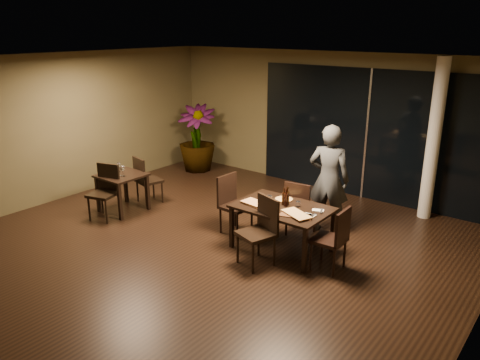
% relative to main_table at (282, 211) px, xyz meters
% --- Properties ---
extents(ground, '(8.00, 8.00, 0.00)m').
position_rel_main_table_xyz_m(ground, '(-1.00, -0.80, -0.68)').
color(ground, black).
rests_on(ground, ground).
extents(wall_back, '(8.00, 0.10, 3.00)m').
position_rel_main_table_xyz_m(wall_back, '(-1.00, 3.25, 0.82)').
color(wall_back, '#4B4428').
rests_on(wall_back, ground).
extents(wall_left, '(0.10, 8.00, 3.00)m').
position_rel_main_table_xyz_m(wall_left, '(-5.05, -0.80, 0.82)').
color(wall_left, '#4B4428').
rests_on(wall_left, ground).
extents(ceiling, '(8.00, 8.00, 0.04)m').
position_rel_main_table_xyz_m(ceiling, '(-1.00, -0.80, 2.34)').
color(ceiling, silver).
rests_on(ceiling, wall_back).
extents(window_panel, '(5.00, 0.06, 2.70)m').
position_rel_main_table_xyz_m(window_panel, '(0.00, 3.16, 0.67)').
color(window_panel, black).
rests_on(window_panel, ground).
extents(column, '(0.24, 0.24, 3.00)m').
position_rel_main_table_xyz_m(column, '(1.40, 2.85, 0.82)').
color(column, white).
rests_on(column, ground).
extents(main_table, '(1.50, 1.00, 0.75)m').
position_rel_main_table_xyz_m(main_table, '(0.00, 0.00, 0.00)').
color(main_table, black).
rests_on(main_table, ground).
extents(side_table, '(0.80, 0.80, 0.75)m').
position_rel_main_table_xyz_m(side_table, '(-3.40, -0.50, -0.05)').
color(side_table, black).
rests_on(side_table, ground).
extents(chair_main_far, '(0.52, 0.52, 0.99)m').
position_rel_main_table_xyz_m(chair_main_far, '(-0.06, 0.63, -0.12)').
color(chair_main_far, black).
rests_on(chair_main_far, ground).
extents(chair_main_near, '(0.62, 0.62, 1.06)m').
position_rel_main_table_xyz_m(chair_main_near, '(-0.00, -0.58, -0.08)').
color(chair_main_near, black).
rests_on(chair_main_near, ground).
extents(chair_main_left, '(0.50, 0.50, 1.03)m').
position_rel_main_table_xyz_m(chair_main_left, '(-1.09, 0.07, -0.10)').
color(chair_main_left, black).
rests_on(chair_main_left, ground).
extents(chair_main_right, '(0.48, 0.48, 0.99)m').
position_rel_main_table_xyz_m(chair_main_right, '(0.98, -0.10, -0.12)').
color(chair_main_right, black).
rests_on(chair_main_right, ground).
extents(chair_side_far, '(0.55, 0.55, 0.98)m').
position_rel_main_table_xyz_m(chair_side_far, '(-3.37, 0.05, -0.13)').
color(chair_side_far, black).
rests_on(chair_side_far, ground).
extents(chair_side_near, '(0.59, 0.59, 1.03)m').
position_rel_main_table_xyz_m(chair_side_near, '(-3.39, -0.90, -0.10)').
color(chair_side_near, black).
rests_on(chair_side_near, ground).
extents(diner, '(0.75, 0.59, 1.93)m').
position_rel_main_table_xyz_m(diner, '(0.23, 1.11, 0.29)').
color(diner, '#2F3134').
rests_on(diner, ground).
extents(potted_plant, '(1.24, 1.24, 1.65)m').
position_rel_main_table_xyz_m(potted_plant, '(-4.13, 2.42, 0.15)').
color(potted_plant, '#1C4617').
rests_on(potted_plant, ground).
extents(pizza_board_left, '(0.55, 0.34, 0.01)m').
position_rel_main_table_xyz_m(pizza_board_left, '(-0.36, -0.20, 0.08)').
color(pizza_board_left, '#402714').
rests_on(pizza_board_left, main_table).
extents(pizza_board_right, '(0.54, 0.37, 0.01)m').
position_rel_main_table_xyz_m(pizza_board_right, '(0.37, -0.19, 0.08)').
color(pizza_board_right, '#472916').
rests_on(pizza_board_right, main_table).
extents(oblong_pizza_left, '(0.52, 0.29, 0.02)m').
position_rel_main_table_xyz_m(oblong_pizza_left, '(-0.36, -0.20, 0.10)').
color(oblong_pizza_left, maroon).
rests_on(oblong_pizza_left, pizza_board_left).
extents(oblong_pizza_right, '(0.53, 0.40, 0.02)m').
position_rel_main_table_xyz_m(oblong_pizza_right, '(0.37, -0.19, 0.10)').
color(oblong_pizza_right, maroon).
rests_on(oblong_pizza_right, pizza_board_right).
extents(round_pizza, '(0.28, 0.28, 0.01)m').
position_rel_main_table_xyz_m(round_pizza, '(-0.15, 0.27, 0.08)').
color(round_pizza, '#AF2513').
rests_on(round_pizza, main_table).
extents(bottle_a, '(0.06, 0.06, 0.28)m').
position_rel_main_table_xyz_m(bottle_a, '(-0.03, 0.08, 0.21)').
color(bottle_a, black).
rests_on(bottle_a, main_table).
extents(bottle_b, '(0.06, 0.06, 0.28)m').
position_rel_main_table_xyz_m(bottle_b, '(0.03, 0.05, 0.22)').
color(bottle_b, black).
rests_on(bottle_b, main_table).
extents(bottle_c, '(0.07, 0.07, 0.30)m').
position_rel_main_table_xyz_m(bottle_c, '(0.01, 0.11, 0.22)').
color(bottle_c, black).
rests_on(bottle_c, main_table).
extents(tumbler_left, '(0.08, 0.08, 0.10)m').
position_rel_main_table_xyz_m(tumbler_left, '(-0.30, 0.07, 0.12)').
color(tumbler_left, white).
rests_on(tumbler_left, main_table).
extents(tumbler_right, '(0.08, 0.08, 0.09)m').
position_rel_main_table_xyz_m(tumbler_right, '(0.20, 0.15, 0.12)').
color(tumbler_right, white).
rests_on(tumbler_right, main_table).
extents(napkin_near, '(0.19, 0.12, 0.01)m').
position_rel_main_table_xyz_m(napkin_near, '(0.53, -0.06, 0.08)').
color(napkin_near, silver).
rests_on(napkin_near, main_table).
extents(napkin_far, '(0.21, 0.16, 0.01)m').
position_rel_main_table_xyz_m(napkin_far, '(0.54, 0.19, 0.08)').
color(napkin_far, white).
rests_on(napkin_far, main_table).
extents(wine_glass_a, '(0.08, 0.08, 0.18)m').
position_rel_main_table_xyz_m(wine_glass_a, '(-3.56, -0.43, 0.17)').
color(wine_glass_a, white).
rests_on(wine_glass_a, side_table).
extents(wine_glass_b, '(0.09, 0.09, 0.20)m').
position_rel_main_table_xyz_m(wine_glass_b, '(-3.28, -0.55, 0.17)').
color(wine_glass_b, white).
rests_on(wine_glass_b, side_table).
extents(side_napkin, '(0.21, 0.16, 0.01)m').
position_rel_main_table_xyz_m(side_napkin, '(-3.39, -0.65, 0.08)').
color(side_napkin, white).
rests_on(side_napkin, side_table).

